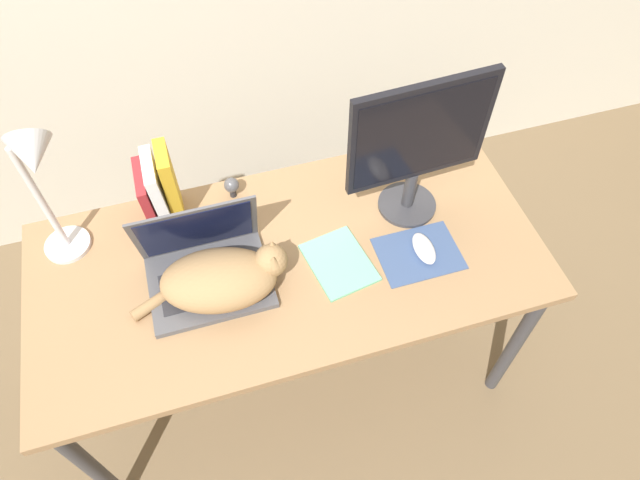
% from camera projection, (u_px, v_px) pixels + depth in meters
% --- Properties ---
extents(ground_plane, '(12.00, 12.00, 0.00)m').
position_uv_depth(ground_plane, '(322.00, 450.00, 2.01)').
color(ground_plane, brown).
extents(desk, '(1.46, 0.69, 0.71)m').
position_uv_depth(desk, '(289.00, 272.00, 1.69)').
color(desk, '#93704C').
rests_on(desk, ground_plane).
extents(laptop, '(0.33, 0.26, 0.26)m').
position_uv_depth(laptop, '(206.00, 266.00, 1.56)').
color(laptop, '#4C4C51').
rests_on(laptop, desk).
extents(cat, '(0.44, 0.24, 0.14)m').
position_uv_depth(cat, '(223.00, 278.00, 1.51)').
color(cat, '#99754C').
rests_on(cat, desk).
extents(external_monitor, '(0.41, 0.18, 0.46)m').
position_uv_depth(external_monitor, '(418.00, 144.00, 1.54)').
color(external_monitor, '#333338').
rests_on(external_monitor, desk).
extents(mousepad, '(0.23, 0.18, 0.00)m').
position_uv_depth(mousepad, '(418.00, 254.00, 1.64)').
color(mousepad, '#384C75').
rests_on(mousepad, desk).
extents(computer_mouse, '(0.06, 0.11, 0.04)m').
position_uv_depth(computer_mouse, '(424.00, 248.00, 1.63)').
color(computer_mouse, silver).
rests_on(computer_mouse, mousepad).
extents(book_row, '(0.11, 0.16, 0.25)m').
position_uv_depth(book_row, '(160.00, 189.00, 1.64)').
color(book_row, maroon).
rests_on(book_row, desk).
extents(desk_lamp, '(0.17, 0.17, 0.47)m').
position_uv_depth(desk_lamp, '(39.00, 177.00, 1.40)').
color(desk_lamp, silver).
rests_on(desk_lamp, desk).
extents(notepad, '(0.19, 0.23, 0.01)m').
position_uv_depth(notepad, '(339.00, 262.00, 1.62)').
color(notepad, '#6BBC93').
rests_on(notepad, desk).
extents(webcam, '(0.05, 0.05, 0.07)m').
position_uv_depth(webcam, '(232.00, 186.00, 1.74)').
color(webcam, '#232328').
rests_on(webcam, desk).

